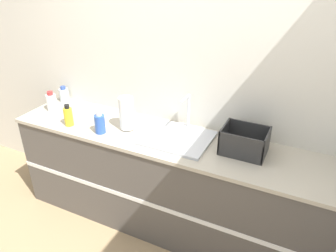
{
  "coord_description": "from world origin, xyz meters",
  "views": [
    {
      "loc": [
        1.0,
        -1.7,
        2.16
      ],
      "look_at": [
        0.04,
        0.25,
        1.01
      ],
      "focal_mm": 35.0,
      "sensor_mm": 36.0,
      "label": 1
    }
  ],
  "objects_px": {
    "bottle_clear": "(64,95)",
    "bottle_yellow": "(68,116)",
    "bottle_blue": "(100,123)",
    "bottle_white_spray": "(52,102)",
    "sink": "(178,136)",
    "dish_rack": "(244,143)",
    "paper_towel_roll": "(126,113)"
  },
  "relations": [
    {
      "from": "bottle_clear",
      "to": "bottle_yellow",
      "type": "bearing_deg",
      "value": -44.45
    },
    {
      "from": "bottle_blue",
      "to": "bottle_white_spray",
      "type": "bearing_deg",
      "value": 166.64
    },
    {
      "from": "bottle_yellow",
      "to": "bottle_blue",
      "type": "distance_m",
      "value": 0.31
    },
    {
      "from": "sink",
      "to": "dish_rack",
      "type": "height_order",
      "value": "sink"
    },
    {
      "from": "bottle_yellow",
      "to": "bottle_clear",
      "type": "distance_m",
      "value": 0.53
    },
    {
      "from": "bottle_yellow",
      "to": "sink",
      "type": "bearing_deg",
      "value": 11.78
    },
    {
      "from": "dish_rack",
      "to": "bottle_blue",
      "type": "distance_m",
      "value": 1.12
    },
    {
      "from": "paper_towel_roll",
      "to": "bottle_clear",
      "type": "xyz_separation_m",
      "value": [
        -0.85,
        0.22,
        -0.07
      ]
    },
    {
      "from": "bottle_white_spray",
      "to": "bottle_blue",
      "type": "distance_m",
      "value": 0.67
    },
    {
      "from": "sink",
      "to": "paper_towel_roll",
      "type": "relative_size",
      "value": 1.81
    },
    {
      "from": "paper_towel_roll",
      "to": "dish_rack",
      "type": "distance_m",
      "value": 0.95
    },
    {
      "from": "bottle_blue",
      "to": "paper_towel_roll",
      "type": "bearing_deg",
      "value": 41.92
    },
    {
      "from": "paper_towel_roll",
      "to": "bottle_white_spray",
      "type": "distance_m",
      "value": 0.81
    },
    {
      "from": "bottle_clear",
      "to": "bottle_blue",
      "type": "bearing_deg",
      "value": -27.79
    },
    {
      "from": "dish_rack",
      "to": "bottle_white_spray",
      "type": "distance_m",
      "value": 1.75
    },
    {
      "from": "paper_towel_roll",
      "to": "bottle_yellow",
      "type": "distance_m",
      "value": 0.5
    },
    {
      "from": "bottle_clear",
      "to": "bottle_white_spray",
      "type": "bearing_deg",
      "value": -78.47
    },
    {
      "from": "paper_towel_roll",
      "to": "bottle_yellow",
      "type": "relative_size",
      "value": 1.49
    },
    {
      "from": "bottle_yellow",
      "to": "bottle_clear",
      "type": "bearing_deg",
      "value": 135.55
    },
    {
      "from": "bottle_blue",
      "to": "bottle_clear",
      "type": "xyz_separation_m",
      "value": [
        -0.69,
        0.36,
        -0.02
      ]
    },
    {
      "from": "paper_towel_roll",
      "to": "bottle_clear",
      "type": "bearing_deg",
      "value": 165.51
    },
    {
      "from": "sink",
      "to": "bottle_yellow",
      "type": "height_order",
      "value": "sink"
    },
    {
      "from": "paper_towel_roll",
      "to": "dish_rack",
      "type": "bearing_deg",
      "value": 4.27
    },
    {
      "from": "sink",
      "to": "paper_towel_roll",
      "type": "xyz_separation_m",
      "value": [
        -0.44,
        -0.04,
        0.12
      ]
    },
    {
      "from": "sink",
      "to": "dish_rack",
      "type": "relative_size",
      "value": 1.57
    },
    {
      "from": "sink",
      "to": "bottle_white_spray",
      "type": "height_order",
      "value": "sink"
    },
    {
      "from": "bottle_yellow",
      "to": "bottle_blue",
      "type": "xyz_separation_m",
      "value": [
        0.31,
        0.01,
        -0.0
      ]
    },
    {
      "from": "bottle_yellow",
      "to": "bottle_clear",
      "type": "relative_size",
      "value": 1.25
    },
    {
      "from": "sink",
      "to": "bottle_blue",
      "type": "relative_size",
      "value": 2.71
    },
    {
      "from": "dish_rack",
      "to": "bottle_white_spray",
      "type": "bearing_deg",
      "value": -178.02
    },
    {
      "from": "dish_rack",
      "to": "bottle_clear",
      "type": "height_order",
      "value": "dish_rack"
    },
    {
      "from": "dish_rack",
      "to": "bottle_clear",
      "type": "bearing_deg",
      "value": 175.22
    }
  ]
}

